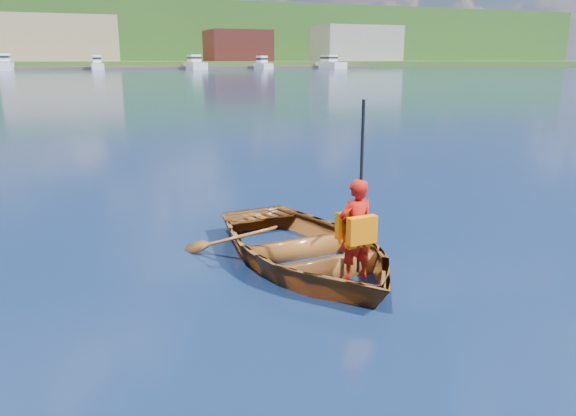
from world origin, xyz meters
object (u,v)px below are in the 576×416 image
object	(u,v)px
rowboat	(304,248)
dock	(86,68)
child_paddler	(356,229)
marina_yachts	(41,64)

from	to	relation	value
rowboat	dock	world-z (taller)	dock
child_paddler	marina_yachts	size ratio (longest dim) A/B	0.01
rowboat	marina_yachts	size ratio (longest dim) A/B	0.03
rowboat	dock	size ratio (longest dim) A/B	0.02
dock	marina_yachts	bearing A→B (deg)	-154.88
rowboat	marina_yachts	bearing A→B (deg)	93.91
child_paddler	dock	size ratio (longest dim) A/B	0.01
dock	marina_yachts	size ratio (longest dim) A/B	1.10
rowboat	dock	bearing A→B (deg)	89.91
dock	marina_yachts	world-z (taller)	marina_yachts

